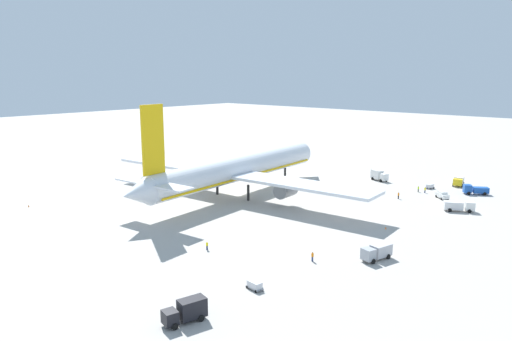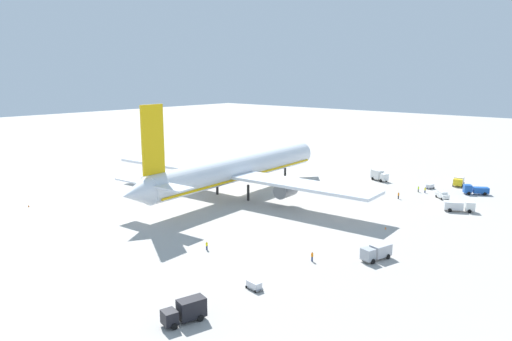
% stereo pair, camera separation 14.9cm
% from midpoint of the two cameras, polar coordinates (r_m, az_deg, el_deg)
% --- Properties ---
extents(ground_plane, '(600.00, 600.00, 0.00)m').
position_cam_midpoint_polar(ground_plane, '(130.34, -1.90, -2.93)').
color(ground_plane, '#ADA8A0').
extents(airliner, '(76.03, 81.24, 25.97)m').
position_cam_midpoint_polar(airliner, '(127.73, -2.30, 0.12)').
color(airliner, silver).
rests_on(airliner, ground).
extents(service_truck_0, '(3.88, 6.00, 3.22)m').
position_cam_midpoint_polar(service_truck_0, '(152.15, 14.49, -0.54)').
color(service_truck_0, white).
rests_on(service_truck_0, ground).
extents(service_truck_1, '(5.69, 3.59, 2.52)m').
position_cam_midpoint_polar(service_truck_1, '(152.90, 23.05, -1.15)').
color(service_truck_1, yellow).
rests_on(service_truck_1, ground).
extents(service_truck_2, '(6.40, 3.55, 2.57)m').
position_cam_midpoint_polar(service_truck_2, '(88.33, 14.23, -9.36)').
color(service_truck_2, '#999EA5').
rests_on(service_truck_2, ground).
extents(service_truck_3, '(5.26, 7.01, 2.48)m').
position_cam_midpoint_polar(service_truck_3, '(124.48, 23.08, -3.89)').
color(service_truck_3, white).
rests_on(service_truck_3, ground).
extents(service_truck_4, '(6.25, 3.44, 3.02)m').
position_cam_midpoint_polar(service_truck_4, '(66.46, -8.30, -16.19)').
color(service_truck_4, black).
rests_on(service_truck_4, ground).
extents(service_truck_5, '(5.23, 6.52, 2.63)m').
position_cam_midpoint_polar(service_truck_5, '(143.70, 24.71, -2.09)').
color(service_truck_5, '#194CA5').
rests_on(service_truck_5, ground).
extents(service_van, '(4.08, 4.28, 1.97)m').
position_cam_midpoint_polar(service_van, '(135.45, 21.36, -2.72)').
color(service_van, white).
rests_on(service_van, ground).
extents(baggage_cart_0, '(3.28, 1.96, 1.28)m').
position_cam_midpoint_polar(baggage_cart_0, '(146.01, 20.07, -1.78)').
color(baggage_cart_0, gray).
rests_on(baggage_cart_0, ground).
extents(baggage_cart_1, '(1.84, 3.41, 1.28)m').
position_cam_midpoint_polar(baggage_cart_1, '(74.97, -0.16, -13.48)').
color(baggage_cart_1, gray).
rests_on(baggage_cart_1, ground).
extents(ground_worker_0, '(0.53, 0.53, 1.72)m').
position_cam_midpoint_polar(ground_worker_0, '(140.71, 18.83, -2.10)').
color(ground_worker_0, '#3F3F47').
rests_on(ground_worker_0, ground).
extents(ground_worker_1, '(0.56, 0.56, 1.76)m').
position_cam_midpoint_polar(ground_worker_1, '(85.68, 6.76, -10.15)').
color(ground_worker_1, navy).
rests_on(ground_worker_1, ground).
extents(ground_worker_2, '(0.56, 0.56, 1.78)m').
position_cam_midpoint_polar(ground_worker_2, '(131.52, 16.66, -2.87)').
color(ground_worker_2, black).
rests_on(ground_worker_2, ground).
extents(ground_worker_3, '(0.56, 0.56, 1.63)m').
position_cam_midpoint_polar(ground_worker_3, '(90.81, -5.84, -8.90)').
color(ground_worker_3, navy).
rests_on(ground_worker_3, ground).
extents(ground_worker_4, '(0.52, 0.52, 1.62)m').
position_cam_midpoint_polar(ground_worker_4, '(140.23, 19.54, -2.22)').
color(ground_worker_4, navy).
rests_on(ground_worker_4, ground).
extents(traffic_cone_0, '(0.36, 0.36, 0.55)m').
position_cam_midpoint_polar(traffic_cone_0, '(105.68, 15.24, -6.62)').
color(traffic_cone_0, orange).
rests_on(traffic_cone_0, ground).
extents(traffic_cone_1, '(0.36, 0.36, 0.55)m').
position_cam_midpoint_polar(traffic_cone_1, '(131.25, -25.45, -3.83)').
color(traffic_cone_1, orange).
rests_on(traffic_cone_1, ground).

